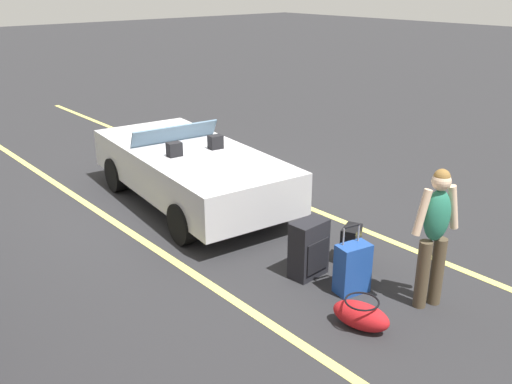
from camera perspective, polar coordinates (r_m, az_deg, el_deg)
ground_plane at (r=9.44m, az=-6.56°, el=-1.11°), size 80.00×80.00×0.00m
lot_line_near at (r=10.19m, az=-0.37°, el=0.73°), size 18.00×0.12×0.01m
lot_line_mid at (r=8.81m, az=-13.89°, el=-3.27°), size 18.00×0.12×0.01m
convertible_car at (r=9.41m, az=-7.31°, el=2.61°), size 4.31×2.21×1.24m
suitcase_large_black at (r=7.03m, az=5.44°, el=-5.81°), size 0.32×0.50×0.74m
suitcase_medium_bright at (r=6.77m, az=9.83°, el=-7.70°), size 0.31×0.44×0.85m
suitcase_small_carryon at (r=7.49m, az=9.65°, el=-5.31°), size 0.32×0.39×0.50m
duffel_bag at (r=6.21m, az=10.68°, el=-12.27°), size 0.70×0.46×0.34m
traveler_person at (r=6.45m, az=17.84°, el=-3.83°), size 0.31×0.60×1.65m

